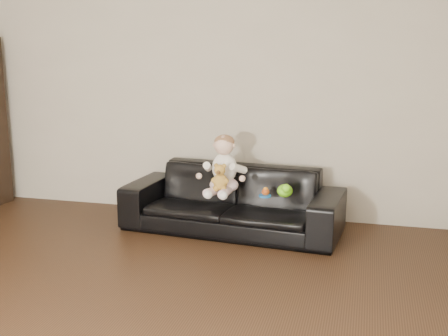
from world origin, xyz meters
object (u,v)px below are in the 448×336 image
(sofa, at_px, (232,200))
(baby, at_px, (224,168))
(teddy_bear, at_px, (220,177))
(toy_green, at_px, (285,191))
(toy_rattle, at_px, (266,192))
(toy_blue_disc, at_px, (265,196))

(sofa, distance_m, baby, 0.34)
(baby, bearing_deg, teddy_bear, -77.36)
(sofa, height_order, baby, baby)
(toy_green, bearing_deg, teddy_bear, -164.10)
(toy_green, bearing_deg, toy_rattle, -178.36)
(teddy_bear, bearing_deg, toy_blue_disc, 28.93)
(toy_rattle, relative_size, toy_blue_disc, 0.64)
(sofa, height_order, toy_rattle, sofa)
(toy_rattle, bearing_deg, baby, 178.53)
(baby, height_order, toy_rattle, baby)
(sofa, xyz_separation_m, toy_green, (0.49, -0.11, 0.14))
(teddy_bear, xyz_separation_m, toy_green, (0.53, 0.15, -0.12))
(sofa, height_order, toy_blue_disc, sofa)
(sofa, bearing_deg, toy_rattle, -14.66)
(teddy_bear, relative_size, toy_rattle, 3.45)
(toy_rattle, bearing_deg, sofa, 160.08)
(teddy_bear, relative_size, toy_green, 1.44)
(teddy_bear, height_order, toy_blue_disc, teddy_bear)
(toy_green, xyz_separation_m, toy_blue_disc, (-0.17, -0.03, -0.05))
(sofa, relative_size, teddy_bear, 8.37)
(teddy_bear, bearing_deg, toy_green, 26.64)
(toy_green, bearing_deg, sofa, 167.07)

